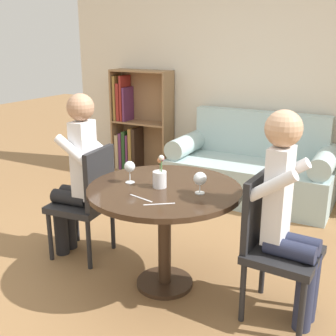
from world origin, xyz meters
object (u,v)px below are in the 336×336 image
person_left (77,173)px  bookshelf_left (136,127)px  chair_left (88,198)px  wine_glass_left (130,167)px  chair_right (272,242)px  person_right (289,213)px  wine_glass_right (200,179)px  flower_vase (160,177)px  couch (251,171)px

person_left → bookshelf_left: bearing=-164.5°
chair_left → wine_glass_left: (0.48, -0.12, 0.35)m
chair_right → person_right: 0.23m
chair_left → person_left: size_ratio=0.69×
chair_right → wine_glass_right: (-0.48, -0.04, 0.34)m
person_right → flower_vase: size_ratio=5.82×
wine_glass_right → wine_glass_left: bearing=-175.6°
person_left → wine_glass_right: bearing=80.9°
wine_glass_left → person_left: bearing=169.5°
wine_glass_left → bookshelf_left: bearing=121.6°
couch → wine_glass_right: bearing=-82.6°
couch → chair_left: bearing=-111.3°
bookshelf_left → person_right: size_ratio=1.00×
chair_right → wine_glass_left: size_ratio=5.90×
couch → person_left: bearing=-113.4°
chair_left → person_left: (-0.09, -0.01, 0.20)m
couch → chair_right: 2.05m
flower_vase → chair_left: bearing=171.8°
bookshelf_left → person_left: bearing=-69.0°
chair_left → chair_right: bearing=82.7°
couch → chair_left: couch is taller
chair_right → person_right: bearing=-92.4°
bookshelf_left → person_right: bookshelf_left is taller
person_right → wine_glass_right: size_ratio=9.30×
couch → person_right: person_right is taller
flower_vase → bookshelf_left: bearing=125.8°
person_left → flower_vase: size_ratio=5.81×
bookshelf_left → chair_left: 2.32m
bookshelf_left → flower_vase: 2.77m
chair_right → wine_glass_right: chair_right is taller
bookshelf_left → person_right: bearing=-41.7°
chair_left → flower_vase: (0.70, -0.10, 0.32)m
wine_glass_left → wine_glass_right: bearing=4.4°
chair_right → person_left: 1.56m
bookshelf_left → couch: bearing=-9.2°
person_right → bookshelf_left: bearing=51.7°
person_left → wine_glass_left: bearing=73.9°
wine_glass_right → person_left: bearing=176.5°
chair_left → person_right: bearing=82.5°
person_left → wine_glass_left: 0.59m
chair_left → couch: bearing=153.1°
flower_vase → wine_glass_left: bearing=-175.8°
person_right → flower_vase: person_right is taller
wine_glass_left → flower_vase: bearing=4.2°
person_left → chair_right: bearing=83.3°
bookshelf_left → flower_vase: (1.61, -2.24, 0.23)m
couch → person_right: (0.81, -1.92, 0.40)m
person_right → wine_glass_left: bearing=97.0°
chair_left → wine_glass_right: chair_left is taller
chair_right → chair_left: bearing=91.7°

